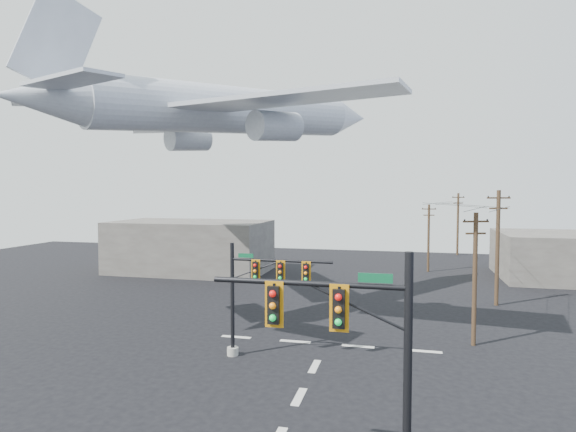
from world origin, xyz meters
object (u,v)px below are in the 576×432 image
(signal_mast_far, at_px, (256,294))
(utility_pole_a, at_px, (475,276))
(utility_pole_d, at_px, (458,223))
(utility_pole_c, at_px, (429,237))
(airliner, at_px, (231,111))
(utility_pole_b, at_px, (498,245))
(signal_mast_near, at_px, (364,367))

(signal_mast_far, xyz_separation_m, utility_pole_a, (12.51, 5.33, 0.60))
(utility_pole_d, bearing_deg, utility_pole_a, -115.97)
(utility_pole_a, bearing_deg, utility_pole_c, 72.15)
(utility_pole_d, bearing_deg, airliner, -138.72)
(signal_mast_far, height_order, utility_pole_a, utility_pole_a)
(utility_pole_b, relative_size, airliner, 0.33)
(signal_mast_near, xyz_separation_m, utility_pole_d, (8.91, 60.38, 0.69))
(airliner, bearing_deg, utility_pole_c, 0.15)
(utility_pole_d, bearing_deg, signal_mast_near, -119.87)
(signal_mast_far, height_order, utility_pole_c, utility_pole_c)
(signal_mast_near, relative_size, signal_mast_far, 1.18)
(utility_pole_a, bearing_deg, utility_pole_b, 53.07)
(signal_mast_far, xyz_separation_m, utility_pole_d, (15.95, 49.17, 1.10))
(signal_mast_near, bearing_deg, signal_mast_far, 122.13)
(utility_pole_c, relative_size, utility_pole_d, 0.86)
(signal_mast_near, xyz_separation_m, airliner, (-11.81, 20.13, 11.57))
(signal_mast_near, distance_m, utility_pole_c, 44.31)
(signal_mast_far, relative_size, utility_pole_b, 0.68)
(utility_pole_a, xyz_separation_m, utility_pole_c, (-1.48, 27.59, -0.16))
(signal_mast_near, height_order, airliner, airliner)
(utility_pole_c, distance_m, utility_pole_d, 16.99)
(signal_mast_far, distance_m, utility_pole_a, 13.61)
(airliner, bearing_deg, signal_mast_near, -116.09)
(utility_pole_c, bearing_deg, utility_pole_d, 66.03)
(utility_pole_b, bearing_deg, signal_mast_far, -148.22)
(signal_mast_far, xyz_separation_m, airliner, (-4.77, 8.92, 11.98))
(utility_pole_a, relative_size, utility_pole_b, 0.86)
(utility_pole_c, xyz_separation_m, airliner, (-15.80, -24.00, 11.54))
(utility_pole_a, xyz_separation_m, utility_pole_d, (3.44, 43.84, 0.50))
(utility_pole_b, bearing_deg, utility_pole_d, 74.71)
(signal_mast_near, distance_m, utility_pole_a, 17.42)
(signal_mast_near, relative_size, utility_pole_c, 0.98)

